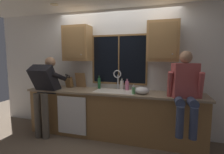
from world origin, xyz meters
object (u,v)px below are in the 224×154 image
at_px(knife_block, 69,82).
at_px(person_sitting_on_counter, 185,87).
at_px(bottle_amber_small, 127,85).
at_px(person_standing, 45,88).
at_px(soap_dispenser, 134,90).
at_px(mixing_bowl, 142,90).
at_px(bottle_tall_clear, 122,85).
at_px(cutting_board, 81,80).
at_px(bottle_green_glass, 99,83).

bearing_deg(knife_block, person_sitting_on_counter, -9.70).
xyz_separation_m(person_sitting_on_counter, bottle_amber_small, (-1.02, 0.44, -0.09)).
height_order(person_standing, bottle_amber_small, person_standing).
distance_m(person_sitting_on_counter, soap_dispenser, 0.86).
xyz_separation_m(mixing_bowl, bottle_tall_clear, (-0.44, 0.30, 0.04)).
relative_size(mixing_bowl, soap_dispenser, 1.54).
bearing_deg(bottle_tall_clear, person_standing, -159.07).
relative_size(person_standing, knife_block, 4.92).
bearing_deg(bottle_amber_small, cutting_board, 177.51).
xyz_separation_m(knife_block, bottle_tall_clear, (1.15, 0.10, -0.01)).
xyz_separation_m(cutting_board, soap_dispenser, (1.23, -0.36, -0.09)).
relative_size(person_standing, cutting_board, 4.92).
bearing_deg(person_standing, bottle_amber_small, 17.69).
height_order(mixing_bowl, bottle_green_glass, bottle_green_glass).
xyz_separation_m(bottle_green_glass, bottle_tall_clear, (0.47, 0.06, -0.02)).
distance_m(person_sitting_on_counter, bottle_tall_clear, 1.25).
height_order(cutting_board, bottle_amber_small, cutting_board).
xyz_separation_m(person_standing, soap_dispenser, (1.74, 0.18, 0.02)).
xyz_separation_m(bottle_green_glass, bottle_amber_small, (0.60, 0.01, -0.02)).
relative_size(soap_dispenser, bottle_green_glass, 0.61).
xyz_separation_m(mixing_bowl, soap_dispenser, (-0.14, -0.07, 0.01)).
xyz_separation_m(person_standing, bottle_amber_small, (1.56, 0.50, 0.05)).
distance_m(soap_dispenser, bottle_tall_clear, 0.48).
xyz_separation_m(person_sitting_on_counter, cutting_board, (-2.07, 0.49, -0.03)).
bearing_deg(cutting_board, bottle_amber_small, -2.49).
distance_m(person_standing, bottle_tall_clear, 1.54).
height_order(knife_block, soap_dispenser, knife_block).
xyz_separation_m(person_standing, bottle_green_glass, (0.96, 0.49, 0.07)).
bearing_deg(bottle_tall_clear, cutting_board, -179.54).
xyz_separation_m(person_standing, mixing_bowl, (1.88, 0.25, 0.01)).
distance_m(soap_dispenser, bottle_green_glass, 0.84).
distance_m(cutting_board, bottle_tall_clear, 0.93).
distance_m(cutting_board, mixing_bowl, 1.41).
height_order(knife_block, cutting_board, cutting_board).
bearing_deg(bottle_green_glass, person_sitting_on_counter, -15.04).
distance_m(person_sitting_on_counter, cutting_board, 2.13).
xyz_separation_m(soap_dispenser, bottle_amber_small, (-0.18, 0.32, 0.03)).
bearing_deg(soap_dispenser, mixing_bowl, 25.15).
bearing_deg(bottle_green_glass, soap_dispenser, -21.83).
xyz_separation_m(bottle_tall_clear, bottle_amber_small, (0.12, -0.05, -0.00)).
bearing_deg(mixing_bowl, person_sitting_on_counter, -15.17).
relative_size(cutting_board, mixing_bowl, 1.20).
distance_m(person_standing, knife_block, 0.53).
bearing_deg(knife_block, bottle_tall_clear, 5.03).
distance_m(person_standing, bottle_amber_small, 1.64).
bearing_deg(bottle_amber_small, bottle_green_glass, -179.37).
bearing_deg(mixing_bowl, bottle_amber_small, 142.18).
xyz_separation_m(knife_block, cutting_board, (0.23, 0.09, 0.05)).
xyz_separation_m(person_sitting_on_counter, bottle_green_glass, (-1.62, 0.43, -0.07)).
height_order(soap_dispenser, bottle_amber_small, bottle_amber_small).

